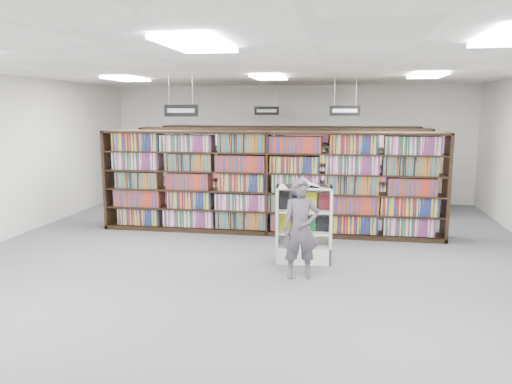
% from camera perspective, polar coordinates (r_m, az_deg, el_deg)
% --- Properties ---
extents(floor, '(12.00, 12.00, 0.00)m').
position_cam_1_polar(floor, '(8.50, -0.56, -7.88)').
color(floor, '#545459').
rests_on(floor, ground).
extents(ceiling, '(10.00, 12.00, 0.10)m').
position_cam_1_polar(ceiling, '(8.15, -0.60, 14.15)').
color(ceiling, white).
rests_on(ceiling, wall_back).
extents(wall_back, '(10.00, 0.10, 3.20)m').
position_cam_1_polar(wall_back, '(14.10, 3.84, 5.54)').
color(wall_back, silver).
rests_on(wall_back, ground).
extents(wall_front, '(10.00, 0.10, 3.20)m').
position_cam_1_polar(wall_front, '(2.63, -25.40, -11.69)').
color(wall_front, silver).
rests_on(wall_front, ground).
extents(bookshelf_row_near, '(7.00, 0.60, 2.10)m').
position_cam_1_polar(bookshelf_row_near, '(10.20, 1.45, 1.05)').
color(bookshelf_row_near, black).
rests_on(bookshelf_row_near, floor).
extents(bookshelf_row_mid, '(7.00, 0.60, 2.10)m').
position_cam_1_polar(bookshelf_row_mid, '(12.17, 2.82, 2.37)').
color(bookshelf_row_mid, black).
rests_on(bookshelf_row_mid, floor).
extents(bookshelf_row_far, '(7.00, 0.60, 2.10)m').
position_cam_1_polar(bookshelf_row_far, '(13.84, 3.68, 3.20)').
color(bookshelf_row_far, black).
rests_on(bookshelf_row_far, floor).
extents(aisle_sign_left, '(0.65, 0.02, 0.80)m').
position_cam_1_polar(aisle_sign_left, '(9.47, -8.56, 9.32)').
color(aisle_sign_left, '#B2B2B7').
rests_on(aisle_sign_left, ceiling).
extents(aisle_sign_right, '(0.65, 0.02, 0.80)m').
position_cam_1_polar(aisle_sign_right, '(10.99, 10.12, 9.25)').
color(aisle_sign_right, '#B2B2B7').
rests_on(aisle_sign_right, ceiling).
extents(aisle_sign_center, '(0.65, 0.02, 0.80)m').
position_cam_1_polar(aisle_sign_center, '(13.14, 1.22, 9.36)').
color(aisle_sign_center, '#B2B2B7').
rests_on(aisle_sign_center, ceiling).
extents(troffer_front_center, '(0.60, 1.20, 0.04)m').
position_cam_1_polar(troffer_front_center, '(5.24, -6.78, 16.41)').
color(troffer_front_center, white).
rests_on(troffer_front_center, ceiling).
extents(troffer_back_left, '(0.60, 1.20, 0.04)m').
position_cam_1_polar(troffer_back_left, '(10.96, -14.60, 12.39)').
color(troffer_back_left, white).
rests_on(troffer_back_left, ceiling).
extents(troffer_back_center, '(0.60, 1.20, 0.04)m').
position_cam_1_polar(troffer_back_center, '(10.12, 1.50, 12.97)').
color(troffer_back_center, white).
rests_on(troffer_back_center, ceiling).
extents(troffer_back_right, '(0.60, 1.20, 0.04)m').
position_cam_1_polar(troffer_back_right, '(10.13, 18.96, 12.48)').
color(troffer_back_right, white).
rests_on(troffer_back_right, ceiling).
extents(endcap_display, '(0.95, 0.53, 1.28)m').
position_cam_1_polar(endcap_display, '(8.43, 5.45, -4.92)').
color(endcap_display, white).
rests_on(endcap_display, floor).
extents(open_book, '(0.77, 0.56, 0.13)m').
position_cam_1_polar(open_book, '(8.21, 5.80, 0.85)').
color(open_book, black).
rests_on(open_book, endcap_display).
extents(shopper, '(0.61, 0.47, 1.51)m').
position_cam_1_polar(shopper, '(7.52, 5.12, -4.21)').
color(shopper, '#504954').
rests_on(shopper, floor).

